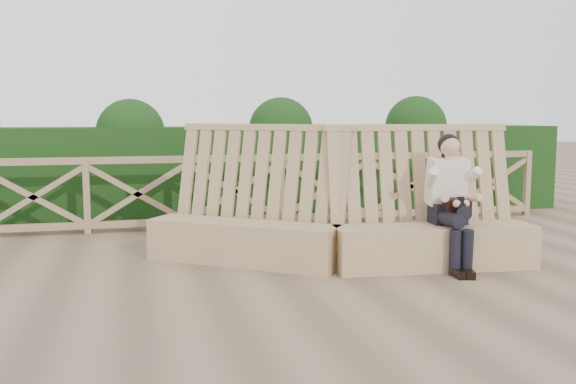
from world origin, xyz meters
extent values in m
plane|color=brown|center=(0.00, 0.00, 0.00)|extent=(60.00, 60.00, 0.00)
cube|color=#917053|center=(-0.29, 1.14, 0.24)|extent=(2.11, 1.71, 0.48)
cube|color=#917053|center=(-0.13, 1.36, 0.81)|extent=(2.08, 1.68, 1.60)
cube|color=#917053|center=(1.73, 0.38, 0.24)|extent=(2.27, 0.69, 0.48)
cube|color=#917053|center=(1.76, 0.65, 0.81)|extent=(2.27, 0.65, 1.60)
cube|color=black|center=(1.93, 0.47, 0.59)|extent=(0.40, 0.30, 0.23)
cube|color=beige|center=(1.94, 0.52, 0.95)|extent=(0.44, 0.33, 0.55)
sphere|color=tan|center=(1.93, 0.47, 1.35)|extent=(0.24, 0.24, 0.22)
sphere|color=black|center=(1.93, 0.51, 1.37)|extent=(0.26, 0.26, 0.24)
cylinder|color=black|center=(1.82, 0.26, 0.57)|extent=(0.19, 0.49, 0.16)
cylinder|color=black|center=(1.99, 0.27, 0.65)|extent=(0.19, 0.50, 0.17)
cylinder|color=black|center=(1.79, 0.03, 0.24)|extent=(0.13, 0.13, 0.48)
cylinder|color=black|center=(1.92, 0.00, 0.24)|extent=(0.13, 0.13, 0.48)
cube|color=black|center=(1.79, -0.06, 0.04)|extent=(0.11, 0.26, 0.08)
cube|color=black|center=(1.89, -0.09, 0.04)|extent=(0.11, 0.26, 0.08)
cube|color=black|center=(1.94, 0.28, 0.70)|extent=(0.29, 0.18, 0.18)
cube|color=black|center=(1.91, 0.12, 0.76)|extent=(0.08, 0.10, 0.13)
cube|color=#957456|center=(0.00, 3.50, 1.05)|extent=(10.10, 0.07, 0.10)
cube|color=#957456|center=(0.00, 3.50, 0.12)|extent=(10.10, 0.07, 0.10)
cube|color=black|center=(0.00, 4.70, 0.75)|extent=(12.00, 1.20, 1.50)
camera|label=1|loc=(-1.53, -6.01, 1.69)|focal=40.00mm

